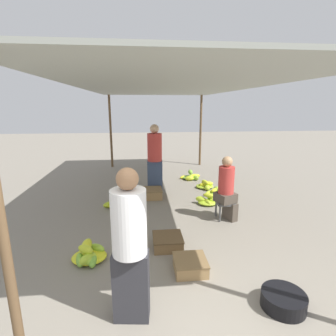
# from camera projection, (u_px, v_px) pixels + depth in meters

# --- Properties ---
(canopy_post_front_left) EXTENTS (0.08, 0.08, 2.54)m
(canopy_post_front_left) POSITION_uv_depth(u_px,v_px,m) (2.00, 230.00, 1.98)
(canopy_post_front_left) COLOR brown
(canopy_post_front_left) RESTS_ON ground
(canopy_post_back_left) EXTENTS (0.08, 0.08, 2.54)m
(canopy_post_back_left) POSITION_uv_depth(u_px,v_px,m) (111.00, 132.00, 9.25)
(canopy_post_back_left) COLOR brown
(canopy_post_back_left) RESTS_ON ground
(canopy_post_back_right) EXTENTS (0.08, 0.08, 2.54)m
(canopy_post_back_right) POSITION_uv_depth(u_px,v_px,m) (201.00, 131.00, 9.57)
(canopy_post_back_right) COLOR brown
(canopy_post_back_right) RESTS_ON ground
(canopy_tarp) EXTENTS (3.64, 7.91, 0.04)m
(canopy_tarp) POSITION_uv_depth(u_px,v_px,m) (166.00, 87.00, 5.47)
(canopy_tarp) COLOR #9EA399
(canopy_tarp) RESTS_ON canopy_post_front_left
(vendor_foreground) EXTENTS (0.38, 0.38, 1.63)m
(vendor_foreground) POSITION_uv_depth(u_px,v_px,m) (130.00, 245.00, 2.58)
(vendor_foreground) COLOR #2D2D33
(vendor_foreground) RESTS_ON ground
(stool) EXTENTS (0.34, 0.34, 0.36)m
(stool) POSITION_uv_depth(u_px,v_px,m) (225.00, 205.00, 5.11)
(stool) COLOR #4C4C4C
(stool) RESTS_ON ground
(vendor_seated) EXTENTS (0.45, 0.45, 1.26)m
(vendor_seated) POSITION_uv_depth(u_px,v_px,m) (227.00, 188.00, 5.02)
(vendor_seated) COLOR #4C4238
(vendor_seated) RESTS_ON ground
(basin_black) EXTENTS (0.48, 0.48, 0.17)m
(basin_black) POSITION_uv_depth(u_px,v_px,m) (283.00, 300.00, 2.89)
(basin_black) COLOR black
(basin_black) RESTS_ON ground
(banana_pile_left_0) EXTENTS (0.50, 0.57, 0.27)m
(banana_pile_left_0) POSITION_uv_depth(u_px,v_px,m) (89.00, 255.00, 3.75)
(banana_pile_left_0) COLOR #93BF32
(banana_pile_left_0) RESTS_ON ground
(banana_pile_left_1) EXTENTS (0.66, 0.45, 0.27)m
(banana_pile_left_1) POSITION_uv_depth(u_px,v_px,m) (118.00, 203.00, 5.74)
(banana_pile_left_1) COLOR yellow
(banana_pile_left_1) RESTS_ON ground
(banana_pile_left_2) EXTENTS (0.41, 0.45, 0.19)m
(banana_pile_left_2) POSITION_uv_depth(u_px,v_px,m) (123.00, 190.00, 6.71)
(banana_pile_left_2) COLOR #C6D329
(banana_pile_left_2) RESTS_ON ground
(banana_pile_right_0) EXTENTS (0.56, 0.39, 0.26)m
(banana_pile_right_0) POSITION_uv_depth(u_px,v_px,m) (208.00, 201.00, 5.90)
(banana_pile_right_0) COLOR #B5CD2C
(banana_pile_right_0) RESTS_ON ground
(banana_pile_right_1) EXTENTS (0.52, 0.41, 0.20)m
(banana_pile_right_1) POSITION_uv_depth(u_px,v_px,m) (215.00, 192.00, 6.50)
(banana_pile_right_1) COLOR yellow
(banana_pile_right_1) RESTS_ON ground
(banana_pile_right_2) EXTENTS (0.47, 0.53, 0.24)m
(banana_pile_right_2) POSITION_uv_depth(u_px,v_px,m) (205.00, 186.00, 7.04)
(banana_pile_right_2) COLOR yellow
(banana_pile_right_2) RESTS_ON ground
(banana_pile_right_3) EXTENTS (0.64, 0.50, 0.29)m
(banana_pile_right_3) POSITION_uv_depth(u_px,v_px,m) (191.00, 177.00, 7.89)
(banana_pile_right_3) COLOR yellow
(banana_pile_right_3) RESTS_ON ground
(crate_near) EXTENTS (0.51, 0.51, 0.21)m
(crate_near) POSITION_uv_depth(u_px,v_px,m) (152.00, 193.00, 6.34)
(crate_near) COLOR #9E7A4C
(crate_near) RESTS_ON ground
(crate_mid) EXTENTS (0.44, 0.44, 0.18)m
(crate_mid) POSITION_uv_depth(u_px,v_px,m) (190.00, 265.00, 3.52)
(crate_mid) COLOR #9E7A4C
(crate_mid) RESTS_ON ground
(crate_far) EXTENTS (0.46, 0.46, 0.19)m
(crate_far) POSITION_uv_depth(u_px,v_px,m) (168.00, 242.00, 4.12)
(crate_far) COLOR brown
(crate_far) RESTS_ON ground
(shopper_walking_mid) EXTENTS (0.39, 0.39, 1.73)m
(shopper_walking_mid) POSITION_uv_depth(u_px,v_px,m) (155.00, 157.00, 6.66)
(shopper_walking_mid) COLOR #384766
(shopper_walking_mid) RESTS_ON ground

